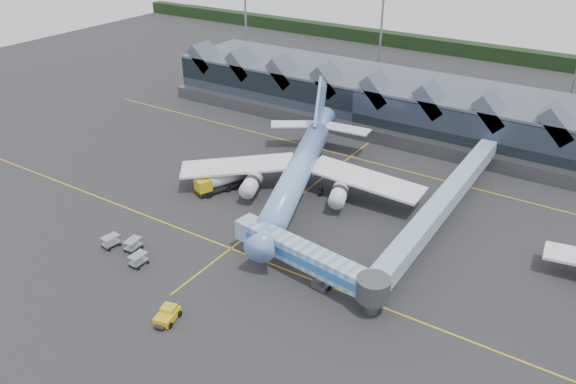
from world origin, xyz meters
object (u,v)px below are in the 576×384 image
Objects in this scene: main_airliner at (300,168)px; pushback_tug at (167,315)px; jet_bridge at (316,262)px; fuel_truck at (223,180)px.

main_airliner reaches higher than pushback_tug.
main_airliner is 35.06m from pushback_tug.
fuel_truck is (-25.64, 13.60, -1.56)m from jet_bridge.
pushback_tug is (14.63, -28.63, -1.10)m from fuel_truck.
fuel_truck reaches higher than pushback_tug.
main_airliner is 4.77× the size of fuel_truck.
pushback_tug is at bearing -40.43° from fuel_truck.
jet_bridge is at bearing -72.95° from main_airliner.
fuel_truck is (-11.12, -6.05, -2.59)m from main_airliner.
jet_bridge reaches higher than pushback_tug.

